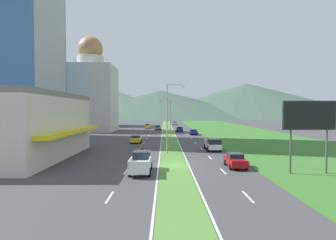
{
  "coord_description": "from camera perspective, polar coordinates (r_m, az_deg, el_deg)",
  "views": [
    {
      "loc": [
        -1.06,
        -31.58,
        6.37
      ],
      "look_at": [
        -0.0,
        53.05,
        3.49
      ],
      "focal_mm": 29.62,
      "sensor_mm": 36.0,
      "label": 1
    }
  ],
  "objects": [
    {
      "name": "ground_plane",
      "position": [
        32.23,
        1.2,
        -9.44
      ],
      "size": [
        600.0,
        600.0,
        0.0
      ],
      "primitive_type": "plane",
      "color": "#424244"
    },
    {
      "name": "grass_median",
      "position": [
        91.8,
        -0.05,
        -2.01
      ],
      "size": [
        3.2,
        240.0,
        0.06
      ],
      "primitive_type": "cube",
      "color": "#518438",
      "rests_on": "ground_plane"
    },
    {
      "name": "grass_verge_right",
      "position": [
        94.32,
        12.57,
        -1.95
      ],
      "size": [
        24.0,
        240.0,
        0.06
      ],
      "primitive_type": "cube",
      "color": "#387028",
      "rests_on": "ground_plane"
    },
    {
      "name": "lane_dash_left_1",
      "position": [
        21.53,
        -11.93,
        -15.28
      ],
      "size": [
        0.16,
        2.8,
        0.01
      ],
      "primitive_type": "cube",
      "color": "silver",
      "rests_on": "ground_plane"
    },
    {
      "name": "lane_dash_left_2",
      "position": [
        29.72,
        -8.66,
        -10.43
      ],
      "size": [
        0.16,
        2.8,
        0.01
      ],
      "primitive_type": "cube",
      "color": "silver",
      "rests_on": "ground_plane"
    },
    {
      "name": "lane_dash_left_3",
      "position": [
        38.09,
        -6.86,
        -7.68
      ],
      "size": [
        0.16,
        2.8,
        0.01
      ],
      "primitive_type": "cube",
      "color": "silver",
      "rests_on": "ground_plane"
    },
    {
      "name": "lane_dash_left_4",
      "position": [
        46.53,
        -5.72,
        -5.92
      ],
      "size": [
        0.16,
        2.8,
        0.01
      ],
      "primitive_type": "cube",
      "color": "silver",
      "rests_on": "ground_plane"
    },
    {
      "name": "lane_dash_left_5",
      "position": [
        55.02,
        -4.94,
        -4.7
      ],
      "size": [
        0.16,
        2.8,
        0.01
      ],
      "primitive_type": "cube",
      "color": "silver",
      "rests_on": "ground_plane"
    },
    {
      "name": "lane_dash_left_6",
      "position": [
        63.54,
        -4.37,
        -3.8
      ],
      "size": [
        0.16,
        2.8,
        0.01
      ],
      "primitive_type": "cube",
      "color": "silver",
      "rests_on": "ground_plane"
    },
    {
      "name": "lane_dash_left_7",
      "position": [
        72.07,
        -3.93,
        -3.12
      ],
      "size": [
        0.16,
        2.8,
        0.01
      ],
      "primitive_type": "cube",
      "color": "silver",
      "rests_on": "ground_plane"
    },
    {
      "name": "lane_dash_left_8",
      "position": [
        80.61,
        -3.59,
        -2.58
      ],
      "size": [
        0.16,
        2.8,
        0.01
      ],
      "primitive_type": "cube",
      "color": "silver",
      "rests_on": "ground_plane"
    },
    {
      "name": "lane_dash_left_9",
      "position": [
        89.17,
        -3.31,
        -2.15
      ],
      "size": [
        0.16,
        2.8,
        0.01
      ],
      "primitive_type": "cube",
      "color": "silver",
      "rests_on": "ground_plane"
    },
    {
      "name": "lane_dash_left_10",
      "position": [
        97.72,
        -3.08,
        -1.79
      ],
      "size": [
        0.16,
        2.8,
        0.01
      ],
      "primitive_type": "cube",
      "color": "silver",
      "rests_on": "ground_plane"
    },
    {
      "name": "lane_dash_right_1",
      "position": [
        22.02,
        16.11,
        -14.92
      ],
      "size": [
        0.16,
        2.8,
        0.01
      ],
      "primitive_type": "cube",
      "color": "silver",
      "rests_on": "ground_plane"
    },
    {
      "name": "lane_dash_right_2",
      "position": [
        30.08,
        11.3,
        -10.3
      ],
      "size": [
        0.16,
        2.8,
        0.01
      ],
      "primitive_type": "cube",
      "color": "silver",
      "rests_on": "ground_plane"
    },
    {
      "name": "lane_dash_right_3",
      "position": [
        38.37,
        8.61,
        -7.62
      ],
      "size": [
        0.16,
        2.8,
        0.01
      ],
      "primitive_type": "cube",
      "color": "silver",
      "rests_on": "ground_plane"
    },
    {
      "name": "lane_dash_right_4",
      "position": [
        46.77,
        6.9,
        -5.88
      ],
      "size": [
        0.16,
        2.8,
        0.01
      ],
      "primitive_type": "cube",
      "color": "silver",
      "rests_on": "ground_plane"
    },
    {
      "name": "lane_dash_right_5",
      "position": [
        55.22,
        5.71,
        -4.68
      ],
      "size": [
        0.16,
        2.8,
        0.01
      ],
      "primitive_type": "cube",
      "color": "silver",
      "rests_on": "ground_plane"
    },
    {
      "name": "lane_dash_right_6",
      "position": [
        63.71,
        4.85,
        -3.79
      ],
      "size": [
        0.16,
        2.8,
        0.01
      ],
      "primitive_type": "cube",
      "color": "silver",
      "rests_on": "ground_plane"
    },
    {
      "name": "lane_dash_right_7",
      "position": [
        72.22,
        4.19,
        -3.11
      ],
      "size": [
        0.16,
        2.8,
        0.01
      ],
      "primitive_type": "cube",
      "color": "silver",
      "rests_on": "ground_plane"
    },
    {
      "name": "lane_dash_right_8",
      "position": [
        80.75,
        3.67,
        -2.57
      ],
      "size": [
        0.16,
        2.8,
        0.01
      ],
      "primitive_type": "cube",
      "color": "silver",
      "rests_on": "ground_plane"
    },
    {
      "name": "lane_dash_right_9",
      "position": [
        89.29,
        3.24,
        -2.14
      ],
      "size": [
        0.16,
        2.8,
        0.01
      ],
      "primitive_type": "cube",
      "color": "silver",
      "rests_on": "ground_plane"
    },
    {
      "name": "lane_dash_right_10",
      "position": [
        97.83,
        2.9,
        -1.78
      ],
      "size": [
        0.16,
        2.8,
        0.01
      ],
      "primitive_type": "cube",
      "color": "silver",
      "rests_on": "ground_plane"
    },
    {
      "name": "edge_line_median_left",
      "position": [
        91.8,
        -1.14,
        -2.03
      ],
      "size": [
        0.16,
        240.0,
        0.01
      ],
      "primitive_type": "cube",
      "color": "silver",
      "rests_on": "ground_plane"
    },
    {
      "name": "edge_line_median_right",
      "position": [
        91.84,
        1.04,
        -2.02
      ],
      "size": [
        0.16,
        240.0,
        0.01
      ],
      "primitive_type": "cube",
      "color": "silver",
      "rests_on": "ground_plane"
    },
    {
      "name": "domed_building",
      "position": [
        89.67,
        -15.59,
        5.38
      ],
      "size": [
        14.75,
        14.75,
        29.24
      ],
      "color": "beige",
      "rests_on": "ground_plane"
    },
    {
      "name": "midrise_colored",
      "position": [
        119.99,
        -15.49,
        3.5
      ],
      "size": [
        16.86,
        16.86,
        19.53
      ],
      "primitive_type": "cube",
      "color": "teal",
      "rests_on": "ground_plane"
    },
    {
      "name": "hill_far_left",
      "position": [
        257.37,
        -11.49,
        3.38
      ],
      "size": [
        138.71,
        138.71,
        25.99
      ],
      "primitive_type": "cone",
      "color": "#516B56",
      "rests_on": "ground_plane"
    },
    {
      "name": "hill_far_center",
      "position": [
        267.21,
        -1.5,
        3.35
      ],
      "size": [
        201.8,
        201.8,
        25.8
      ],
      "primitive_type": "cone",
      "color": "#3D5647",
      "rests_on": "ground_plane"
    },
    {
      "name": "hill_far_right",
      "position": [
        308.37,
        15.88,
        3.97
      ],
      "size": [
        239.06,
        239.06,
        35.34
      ],
      "primitive_type": "cone",
      "color": "#3D5647",
      "rests_on": "ground_plane"
    },
    {
      "name": "street_lamp_near",
      "position": [
        40.54,
        0.19,
        1.2
      ],
      "size": [
        2.75,
        0.33,
        10.28
      ],
      "color": "#99999E",
      "rests_on": "ground_plane"
    },
    {
      "name": "street_lamp_mid",
      "position": [
        66.76,
        0.2,
        0.84
      ],
      "size": [
        2.79,
        0.3,
        8.81
      ],
      "color": "#99999E",
      "rests_on": "ground_plane"
    },
    {
      "name": "billboard_roadside",
      "position": [
        30.94,
        27.08,
        0.24
      ],
      "size": [
        5.39,
        0.28,
        7.36
      ],
      "color": "#4C4C51",
      "rests_on": "ground_plane"
    },
    {
      "name": "car_0",
      "position": [
        83.84,
        2.39,
        -1.88
      ],
      "size": [
        1.97,
        4.33,
        1.5
      ],
      "rotation": [
        0.0,
        0.0,
        -1.57
      ],
      "color": "navy",
      "rests_on": "ground_plane"
    },
    {
      "name": "car_1",
      "position": [
        55.21,
        -6.58,
        -3.88
      ],
      "size": [
        2.02,
        4.49,
        1.49
      ],
      "rotation": [
        0.0,
        0.0,
        1.57
      ],
      "color": "yellow",
      "rests_on": "ground_plane"
    },
    {
      "name": "car_2",
      "position": [
        73.39,
        5.27,
        -2.46
      ],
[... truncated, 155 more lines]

